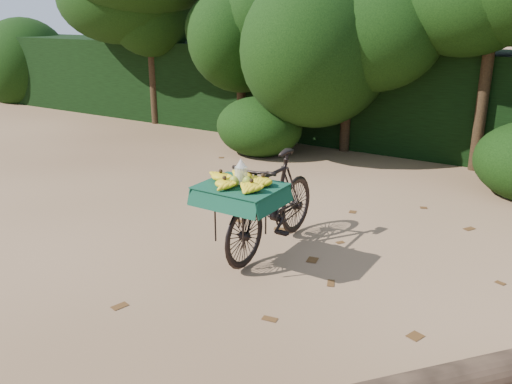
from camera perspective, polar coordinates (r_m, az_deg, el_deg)
The scene contains 6 objects.
ground at distance 4.95m, azimuth 3.64°, elevation -11.48°, with size 80.00×80.00×0.00m, color tan.
vendor_bicycle at distance 5.74m, azimuth 1.61°, elevation -1.07°, with size 0.76×1.80×1.07m.
hedge_backdrop at distance 10.40m, azimuth 20.85°, elevation 8.69°, with size 26.00×1.80×1.80m, color black.
tree_row at distance 9.67m, azimuth 16.71°, elevation 15.04°, with size 14.50×2.00×4.00m, color black, non-canonical shape.
bush_clumps at distance 8.47m, azimuth 20.93°, elevation 3.52°, with size 8.80×1.70×0.90m, color black, non-canonical shape.
leaf_litter at distance 5.46m, azimuth 6.96°, elevation -8.47°, with size 7.00×7.30×0.01m, color #523115, non-canonical shape.
Camera 1 is at (2.01, -3.78, 2.48)m, focal length 38.00 mm.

